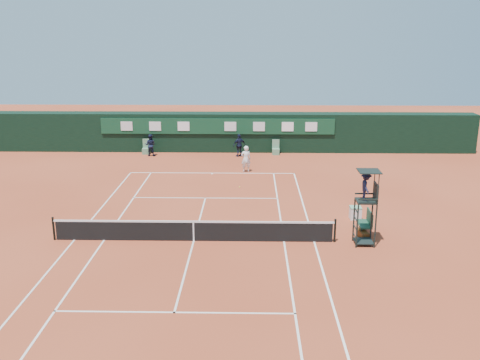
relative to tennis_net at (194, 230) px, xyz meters
name	(u,v)px	position (x,y,z in m)	size (l,w,h in m)	color
ground	(194,241)	(0.00, 0.00, -0.51)	(90.00, 90.00, 0.00)	#A84527
court_lines	(194,241)	(0.00, 0.00, -0.50)	(11.05, 23.85, 0.01)	white
tennis_net	(194,230)	(0.00, 0.00, 0.00)	(12.90, 0.10, 1.10)	black
back_wall	(218,132)	(0.00, 18.74, 1.00)	(40.00, 1.65, 3.00)	black
linesman_chair_left	(146,150)	(-5.50, 17.48, -0.19)	(0.55, 0.50, 1.15)	#578563
linesman_chair_right	(276,150)	(4.50, 17.48, -0.19)	(0.55, 0.50, 1.15)	#598862
umpire_chair	(366,192)	(7.65, -0.23, 1.95)	(0.96, 0.95, 3.42)	black
player_bench	(367,221)	(8.06, 1.14, 0.09)	(0.55, 1.20, 1.10)	#193F2A
tennis_bag	(363,234)	(7.80, 0.60, -0.36)	(0.35, 0.80, 0.30)	black
cooler	(355,213)	(7.91, 3.11, -0.18)	(0.57, 0.57, 0.65)	silver
tennis_ball	(240,187)	(1.91, 8.52, -0.47)	(0.07, 0.07, 0.07)	#D9ED37
player	(246,159)	(2.25, 12.29, 0.39)	(0.65, 0.43, 1.79)	white
ball_kid_left	(150,145)	(-5.05, 16.87, 0.32)	(0.81, 0.63, 1.66)	black
ball_kid_right	(239,145)	(1.71, 16.79, 0.36)	(1.01, 0.42, 1.73)	black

